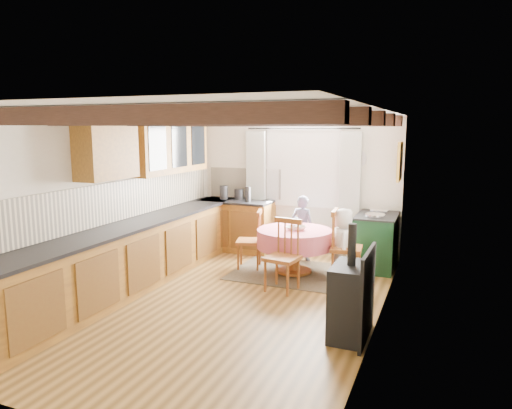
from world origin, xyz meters
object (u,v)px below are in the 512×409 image
at_px(chair_near, 282,256).
at_px(cast_iron_stove, 351,281).
at_px(dining_table, 294,252).
at_px(aga_range, 376,241).
at_px(chair_left, 249,239).
at_px(cup, 293,228).
at_px(chair_right, 347,246).
at_px(child_far, 303,228).
at_px(child_right, 343,244).

bearing_deg(chair_near, cast_iron_stove, -35.01).
xyz_separation_m(dining_table, aga_range, (1.11, 0.77, 0.10)).
relative_size(chair_left, cup, 10.50).
relative_size(chair_right, cup, 11.76).
relative_size(dining_table, aga_range, 1.19).
xyz_separation_m(cast_iron_stove, cup, (-1.22, 1.84, 0.11)).
height_order(chair_right, child_far, child_far).
relative_size(dining_table, cast_iron_stove, 0.92).
bearing_deg(aga_range, child_far, -179.92).
bearing_deg(child_right, cast_iron_stove, 179.84).
bearing_deg(aga_range, chair_near, -123.17).
relative_size(dining_table, chair_right, 1.09).
relative_size(chair_near, child_far, 0.90).
bearing_deg(cup, dining_table, 93.39).
relative_size(cast_iron_stove, child_far, 1.12).
xyz_separation_m(chair_left, cup, (0.75, -0.08, 0.26)).
distance_m(chair_left, cast_iron_stove, 2.75).
bearing_deg(cast_iron_stove, aga_range, 92.35).
xyz_separation_m(dining_table, child_right, (0.74, -0.03, 0.19)).
relative_size(cast_iron_stove, child_right, 1.16).
bearing_deg(chair_right, dining_table, 81.20).
bearing_deg(aga_range, child_right, -114.79).
xyz_separation_m(chair_left, child_right, (1.49, -0.03, 0.06)).
xyz_separation_m(aga_range, cup, (-1.11, -0.85, 0.29)).
bearing_deg(child_right, child_far, 32.18).
height_order(chair_near, cast_iron_stove, cast_iron_stove).
bearing_deg(dining_table, cup, -86.61).
bearing_deg(child_far, chair_right, 149.20).
bearing_deg(child_right, chair_near, 125.21).
distance_m(chair_near, cup, 0.77).
distance_m(child_far, cup, 0.87).
bearing_deg(chair_left, chair_right, 72.20).
height_order(dining_table, chair_left, chair_left).
height_order(cast_iron_stove, cup, cast_iron_stove).
bearing_deg(cast_iron_stove, chair_right, 102.55).
relative_size(chair_near, chair_left, 1.06).
xyz_separation_m(dining_table, chair_right, (0.81, -0.05, 0.18)).
height_order(dining_table, cast_iron_stove, cast_iron_stove).
bearing_deg(cast_iron_stove, dining_table, 122.56).
height_order(aga_range, cup, aga_range).
height_order(chair_near, aga_range, chair_near).
distance_m(child_far, child_right, 1.16).
relative_size(dining_table, child_far, 1.03).
relative_size(dining_table, chair_near, 1.15).
relative_size(aga_range, child_right, 0.90).
bearing_deg(chair_right, cup, 86.53).
bearing_deg(aga_range, dining_table, -145.15).
xyz_separation_m(chair_right, child_far, (-0.91, 0.83, 0.03)).
distance_m(dining_table, cup, 0.39).
bearing_deg(chair_left, dining_table, 73.87).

